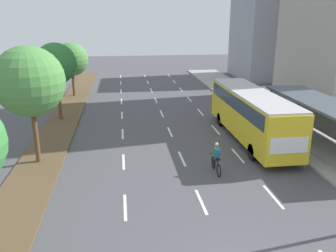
% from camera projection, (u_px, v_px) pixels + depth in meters
% --- Properties ---
extents(median_strip, '(2.60, 52.00, 0.12)m').
position_uv_depth(median_strip, '(63.00, 121.00, 28.21)').
color(median_strip, brown).
rests_on(median_strip, ground).
extents(sidewalk_right, '(4.50, 52.00, 0.15)m').
position_uv_depth(sidewalk_right, '(268.00, 113.00, 30.47)').
color(sidewalk_right, '#9E9E99').
rests_on(sidewalk_right, ground).
extents(lane_divider_left, '(0.14, 48.72, 0.01)m').
position_uv_depth(lane_divider_left, '(122.00, 124.00, 27.77)').
color(lane_divider_left, white).
rests_on(lane_divider_left, ground).
extents(lane_divider_center, '(0.14, 48.72, 0.01)m').
position_uv_depth(lane_divider_center, '(165.00, 122.00, 28.22)').
color(lane_divider_center, white).
rests_on(lane_divider_center, ground).
extents(lane_divider_right, '(0.14, 48.72, 0.01)m').
position_uv_depth(lane_divider_right, '(207.00, 120.00, 28.67)').
color(lane_divider_right, white).
rests_on(lane_divider_right, ground).
extents(bus_shelter, '(2.90, 11.68, 2.86)m').
position_uv_depth(bus_shelter, '(327.00, 120.00, 22.19)').
color(bus_shelter, gray).
rests_on(bus_shelter, sidewalk_right).
extents(bus, '(2.54, 11.29, 3.37)m').
position_uv_depth(bus, '(251.00, 111.00, 23.57)').
color(bus, yellow).
rests_on(bus, ground).
extents(cyclist, '(0.46, 1.82, 1.71)m').
position_uv_depth(cyclist, '(216.00, 159.00, 18.81)').
color(cyclist, black).
rests_on(cyclist, ground).
extents(median_tree_second, '(3.86, 3.86, 6.63)m').
position_uv_depth(median_tree_second, '(29.00, 82.00, 18.81)').
color(median_tree_second, brown).
rests_on(median_tree_second, median_strip).
extents(median_tree_third, '(3.25, 3.25, 6.17)m').
position_uv_depth(median_tree_third, '(56.00, 64.00, 27.32)').
color(median_tree_third, brown).
rests_on(median_tree_third, median_strip).
extents(median_tree_fourth, '(3.44, 3.44, 5.58)m').
position_uv_depth(median_tree_fourth, '(71.00, 59.00, 36.01)').
color(median_tree_fourth, brown).
rests_on(median_tree_fourth, median_strip).
extents(building_mid_right, '(11.88, 9.74, 13.86)m').
position_uv_depth(building_mid_right, '(282.00, 26.00, 47.47)').
color(building_mid_right, '#8E939E').
rests_on(building_mid_right, ground).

